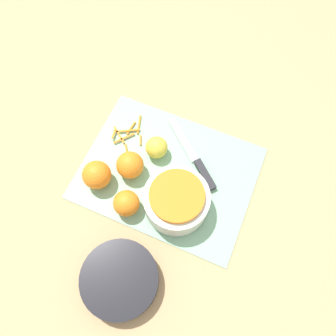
{
  "coord_description": "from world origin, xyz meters",
  "views": [
    {
      "loc": [
        -0.14,
        0.32,
        0.86
      ],
      "look_at": [
        0.0,
        0.0,
        0.04
      ],
      "focal_mm": 35.0,
      "sensor_mm": 36.0,
      "label": 1
    }
  ],
  "objects_px": {
    "lemon": "(157,147)",
    "orange_back": "(126,203)",
    "bowl_dark": "(120,279)",
    "orange_left": "(130,165)",
    "orange_right": "(97,175)",
    "bowl_speckled": "(176,200)",
    "knife": "(200,166)"
  },
  "relations": [
    {
      "from": "orange_right",
      "to": "lemon",
      "type": "bearing_deg",
      "value": -128.4
    },
    {
      "from": "bowl_dark",
      "to": "lemon",
      "type": "height_order",
      "value": "lemon"
    },
    {
      "from": "orange_back",
      "to": "orange_left",
      "type": "bearing_deg",
      "value": -69.51
    },
    {
      "from": "bowl_speckled",
      "to": "bowl_dark",
      "type": "xyz_separation_m",
      "value": [
        0.05,
        0.23,
        -0.03
      ]
    },
    {
      "from": "bowl_dark",
      "to": "orange_back",
      "type": "xyz_separation_m",
      "value": [
        0.07,
        -0.17,
        0.02
      ]
    },
    {
      "from": "orange_left",
      "to": "orange_right",
      "type": "xyz_separation_m",
      "value": [
        0.07,
        0.06,
        0.0
      ]
    },
    {
      "from": "bowl_dark",
      "to": "orange_left",
      "type": "height_order",
      "value": "orange_left"
    },
    {
      "from": "bowl_dark",
      "to": "orange_left",
      "type": "bearing_deg",
      "value": -69.31
    },
    {
      "from": "knife",
      "to": "orange_back",
      "type": "bearing_deg",
      "value": 94.87
    },
    {
      "from": "orange_left",
      "to": "orange_back",
      "type": "xyz_separation_m",
      "value": [
        -0.04,
        0.1,
        -0.0
      ]
    },
    {
      "from": "knife",
      "to": "orange_left",
      "type": "height_order",
      "value": "orange_left"
    },
    {
      "from": "orange_back",
      "to": "lemon",
      "type": "xyz_separation_m",
      "value": [
        -0.01,
        -0.18,
        -0.0
      ]
    },
    {
      "from": "bowl_dark",
      "to": "orange_left",
      "type": "relative_size",
      "value": 2.5
    },
    {
      "from": "bowl_speckled",
      "to": "lemon",
      "type": "bearing_deg",
      "value": -48.12
    },
    {
      "from": "bowl_speckled",
      "to": "orange_left",
      "type": "bearing_deg",
      "value": -16.09
    },
    {
      "from": "orange_right",
      "to": "orange_back",
      "type": "height_order",
      "value": "orange_right"
    },
    {
      "from": "bowl_speckled",
      "to": "lemon",
      "type": "distance_m",
      "value": 0.17
    },
    {
      "from": "orange_right",
      "to": "lemon",
      "type": "distance_m",
      "value": 0.18
    },
    {
      "from": "bowl_speckled",
      "to": "lemon",
      "type": "relative_size",
      "value": 2.71
    },
    {
      "from": "orange_back",
      "to": "lemon",
      "type": "relative_size",
      "value": 1.11
    },
    {
      "from": "bowl_speckled",
      "to": "bowl_dark",
      "type": "relative_size",
      "value": 0.9
    },
    {
      "from": "bowl_dark",
      "to": "orange_left",
      "type": "distance_m",
      "value": 0.29
    },
    {
      "from": "lemon",
      "to": "orange_back",
      "type": "bearing_deg",
      "value": 88.14
    },
    {
      "from": "bowl_speckled",
      "to": "lemon",
      "type": "height_order",
      "value": "bowl_speckled"
    },
    {
      "from": "bowl_speckled",
      "to": "orange_back",
      "type": "relative_size",
      "value": 2.44
    },
    {
      "from": "knife",
      "to": "orange_left",
      "type": "relative_size",
      "value": 2.67
    },
    {
      "from": "bowl_speckled",
      "to": "orange_back",
      "type": "distance_m",
      "value": 0.13
    },
    {
      "from": "knife",
      "to": "orange_back",
      "type": "relative_size",
      "value": 2.89
    },
    {
      "from": "orange_left",
      "to": "lemon",
      "type": "height_order",
      "value": "orange_left"
    },
    {
      "from": "knife",
      "to": "orange_back",
      "type": "height_order",
      "value": "orange_back"
    },
    {
      "from": "bowl_dark",
      "to": "knife",
      "type": "bearing_deg",
      "value": -100.74
    },
    {
      "from": "bowl_dark",
      "to": "orange_right",
      "type": "relative_size",
      "value": 2.41
    }
  ]
}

